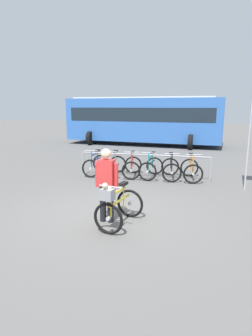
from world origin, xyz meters
The scene contains 11 objects.
ground_plane centered at (0.00, 0.00, 0.00)m, with size 80.00×80.00×0.00m, color #605E5B.
bike_rack_rail centered at (-0.03, 3.61, 0.70)m, with size 4.60×0.35×0.88m.
racked_bike_blue centered at (-1.90, 3.67, 0.37)m, with size 0.69×1.13×0.98m.
racked_bike_white centered at (-1.20, 3.71, 0.37)m, with size 0.67×1.12×0.98m.
racked_bike_red centered at (-0.50, 3.76, 0.37)m, with size 0.88×1.22×0.97m.
racked_bike_teal centered at (0.20, 3.80, 0.37)m, with size 0.70×1.11×0.97m.
racked_bike_black centered at (0.90, 3.84, 0.37)m, with size 0.88×1.22×0.97m.
racked_bike_orange centered at (1.60, 3.89, 0.37)m, with size 0.87×1.20×0.97m.
featured_bicycle centered at (0.46, -0.64, 0.49)m, with size 0.81×1.24×1.09m.
person_with_featured_bike centered at (0.14, -0.42, 0.91)m, with size 0.53×0.22×1.64m.
bus_distant centered at (-2.29, 12.42, 1.74)m, with size 10.06×3.57×3.08m.
Camera 1 is at (2.36, -6.03, 2.53)m, focal length 30.68 mm.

